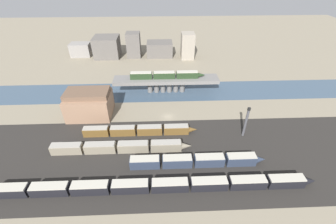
# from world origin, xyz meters

# --- Properties ---
(ground_plane) EXTENTS (400.00, 400.00, 0.00)m
(ground_plane) POSITION_xyz_m (0.00, 0.00, 0.00)
(ground_plane) COLOR gray
(railbed_yard) EXTENTS (280.00, 42.00, 0.01)m
(railbed_yard) POSITION_xyz_m (0.00, -24.00, 0.00)
(railbed_yard) COLOR #282623
(railbed_yard) RESTS_ON ground
(river_water) EXTENTS (320.00, 19.96, 0.01)m
(river_water) POSITION_xyz_m (0.00, 22.49, 0.00)
(river_water) COLOR #3D5166
(river_water) RESTS_ON ground
(bridge) EXTENTS (52.93, 8.59, 7.75)m
(bridge) POSITION_xyz_m (0.00, 22.49, 5.99)
(bridge) COLOR slate
(bridge) RESTS_ON ground
(train_on_bridge) EXTENTS (37.61, 2.79, 3.48)m
(train_on_bridge) POSITION_xyz_m (0.38, 22.49, 9.45)
(train_on_bridge) COLOR #23381E
(train_on_bridge) RESTS_ON bridge
(train_yard_near) EXTENTS (97.96, 3.18, 3.56)m
(train_yard_near) POSITION_xyz_m (-5.33, -37.30, 1.75)
(train_yard_near) COLOR black
(train_yard_near) RESTS_ON ground
(train_yard_mid) EXTENTS (45.78, 3.19, 3.91)m
(train_yard_mid) POSITION_xyz_m (8.64, -28.02, 1.92)
(train_yard_mid) COLOR #2D384C
(train_yard_mid) RESTS_ON ground
(train_yard_far) EXTENTS (50.38, 2.92, 3.88)m
(train_yard_far) POSITION_xyz_m (-17.95, -20.41, 1.90)
(train_yard_far) COLOR gray
(train_yard_far) RESTS_ON ground
(train_yard_outer) EXTENTS (44.72, 2.73, 3.77)m
(train_yard_outer) POSITION_xyz_m (-11.81, -11.13, 1.85)
(train_yard_outer) COLOR brown
(train_yard_outer) RESTS_ON ground
(warehouse_building) EXTENTS (18.54, 14.13, 11.91)m
(warehouse_building) POSITION_xyz_m (-34.09, 3.36, 5.66)
(warehouse_building) COLOR #937056
(warehouse_building) RESTS_ON ground
(signal_tower) EXTENTS (1.00, 0.94, 13.11)m
(signal_tower) POSITION_xyz_m (29.10, -13.55, 6.44)
(signal_tower) COLOR #4C4C51
(signal_tower) RESTS_ON ground
(city_block_far_left) EXTENTS (13.46, 9.01, 8.88)m
(city_block_far_left) POSITION_xyz_m (-58.06, 76.20, 4.44)
(city_block_far_left) COLOR gray
(city_block_far_left) RESTS_ON ground
(city_block_left) EXTENTS (16.75, 15.93, 13.58)m
(city_block_left) POSITION_xyz_m (-39.18, 74.32, 6.79)
(city_block_left) COLOR #605B56
(city_block_left) RESTS_ON ground
(city_block_center) EXTENTS (9.13, 9.38, 16.42)m
(city_block_center) POSITION_xyz_m (-20.63, 73.30, 8.21)
(city_block_center) COLOR #605B56
(city_block_center) RESTS_ON ground
(city_block_right) EXTENTS (17.51, 12.86, 9.58)m
(city_block_right) POSITION_xyz_m (-2.80, 74.27, 4.79)
(city_block_right) COLOR #605B56
(city_block_right) RESTS_ON ground
(city_block_far_right) EXTENTS (8.58, 9.60, 16.93)m
(city_block_far_right) POSITION_xyz_m (16.05, 69.10, 8.47)
(city_block_far_right) COLOR gray
(city_block_far_right) RESTS_ON ground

